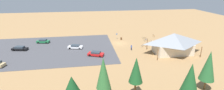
% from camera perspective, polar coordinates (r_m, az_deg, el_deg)
% --- Properties ---
extents(ground, '(160.00, 160.00, 0.00)m').
position_cam_1_polar(ground, '(61.68, 2.31, 0.51)').
color(ground, '#937047').
rests_on(ground, ground).
extents(parking_lot_asphalt, '(41.72, 28.31, 0.05)m').
position_cam_1_polar(parking_lot_asphalt, '(59.49, -20.05, -1.35)').
color(parking_lot_asphalt, '#424247').
rests_on(parking_lot_asphalt, ground).
extents(bike_pavilion, '(13.21, 8.88, 6.17)m').
position_cam_1_polar(bike_pavilion, '(54.80, 19.16, 0.93)').
color(bike_pavilion, beige).
rests_on(bike_pavilion, ground).
extents(trash_bin, '(0.60, 0.60, 0.90)m').
position_cam_1_polar(trash_bin, '(65.77, 3.00, 2.09)').
color(trash_bin, brown).
rests_on(trash_bin, ground).
extents(lot_sign, '(0.56, 0.08, 2.20)m').
position_cam_1_polar(lot_sign, '(66.46, 1.53, 3.16)').
color(lot_sign, '#99999E').
rests_on(lot_sign, ground).
extents(pine_midwest, '(2.52, 2.52, 7.68)m').
position_cam_1_polar(pine_midwest, '(31.54, 7.77, -8.05)').
color(pine_midwest, brown).
rests_on(pine_midwest, ground).
extents(pine_far_west, '(2.84, 2.84, 8.03)m').
position_cam_1_polar(pine_far_west, '(37.88, 28.73, -5.90)').
color(pine_far_west, brown).
rests_on(pine_far_west, ground).
extents(pine_east, '(3.29, 3.29, 6.32)m').
position_cam_1_polar(pine_east, '(28.78, -12.75, -13.11)').
color(pine_east, brown).
rests_on(pine_east, ground).
extents(pine_west, '(2.62, 2.62, 7.98)m').
position_cam_1_polar(pine_west, '(30.76, -2.79, -9.06)').
color(pine_west, brown).
rests_on(pine_west, ground).
extents(pine_center, '(3.23, 3.23, 7.96)m').
position_cam_1_polar(pine_center, '(31.32, 23.92, -10.39)').
color(pine_center, brown).
rests_on(pine_center, ground).
extents(bicycle_purple_lone_west, '(1.68, 0.58, 0.79)m').
position_cam_1_polar(bicycle_purple_lone_west, '(59.70, 11.30, -0.13)').
color(bicycle_purple_lone_west, black).
rests_on(bicycle_purple_lone_west, ground).
extents(bicycle_yellow_by_bin, '(1.61, 0.63, 0.82)m').
position_cam_1_polar(bicycle_yellow_by_bin, '(64.54, 17.99, 0.76)').
color(bicycle_yellow_by_bin, black).
rests_on(bicycle_yellow_by_bin, ground).
extents(bicycle_red_front_row, '(0.53, 1.71, 0.82)m').
position_cam_1_polar(bicycle_red_front_row, '(68.97, 16.82, 2.01)').
color(bicycle_red_front_row, black).
rests_on(bicycle_red_front_row, ground).
extents(bicycle_green_lone_east, '(1.55, 0.75, 0.82)m').
position_cam_1_polar(bicycle_green_lone_east, '(63.79, 15.26, 0.81)').
color(bicycle_green_lone_east, black).
rests_on(bicycle_green_lone_east, ground).
extents(bicycle_black_trailside, '(1.73, 0.52, 0.82)m').
position_cam_1_polar(bicycle_black_trailside, '(67.68, 10.36, 2.22)').
color(bicycle_black_trailside, black).
rests_on(bicycle_black_trailside, ground).
extents(bicycle_silver_near_sign, '(1.18, 1.31, 0.79)m').
position_cam_1_polar(bicycle_silver_near_sign, '(58.99, 9.79, -0.27)').
color(bicycle_silver_near_sign, black).
rests_on(bicycle_silver_near_sign, ground).
extents(bicycle_white_edge_north, '(0.86, 1.53, 0.83)m').
position_cam_1_polar(bicycle_white_edge_north, '(63.94, 12.71, 1.08)').
color(bicycle_white_edge_north, black).
rests_on(bicycle_white_edge_north, ground).
extents(bicycle_teal_yard_right, '(0.56, 1.79, 0.87)m').
position_cam_1_polar(bicycle_teal_yard_right, '(65.87, 15.26, 1.41)').
color(bicycle_teal_yard_right, black).
rests_on(bicycle_teal_yard_right, ground).
extents(bicycle_blue_mid_cluster, '(1.74, 0.48, 0.91)m').
position_cam_1_polar(bicycle_blue_mid_cluster, '(65.34, 10.89, 1.61)').
color(bicycle_blue_mid_cluster, black).
rests_on(bicycle_blue_mid_cluster, ground).
extents(bicycle_orange_yard_front, '(0.48, 1.76, 0.83)m').
position_cam_1_polar(bicycle_orange_yard_front, '(71.38, 13.27, 2.90)').
color(bicycle_orange_yard_front, black).
rests_on(bicycle_orange_yard_front, ground).
extents(car_red_aisle_side, '(4.90, 3.45, 1.32)m').
position_cam_1_polar(car_red_aisle_side, '(50.81, -5.24, -2.82)').
color(car_red_aisle_side, red).
rests_on(car_red_aisle_side, parking_lot_asphalt).
extents(car_green_inner_stall, '(4.56, 2.59, 1.34)m').
position_cam_1_polar(car_green_inner_stall, '(66.28, -21.36, 1.16)').
color(car_green_inner_stall, '#1E6B3D').
rests_on(car_green_inner_stall, parking_lot_asphalt).
extents(car_black_mid_lot, '(4.93, 2.58, 1.31)m').
position_cam_1_polar(car_black_mid_lot, '(61.91, -27.62, -0.95)').
color(car_black_mid_lot, black).
rests_on(car_black_mid_lot, parking_lot_asphalt).
extents(car_white_near_entry, '(4.87, 2.74, 1.23)m').
position_cam_1_polar(car_white_near_entry, '(57.58, -11.77, -0.53)').
color(car_white_near_entry, white).
rests_on(car_white_near_entry, parking_lot_asphalt).
extents(visitor_crossing_yard, '(0.36, 0.37, 1.80)m').
position_cam_1_polar(visitor_crossing_yard, '(55.43, 6.27, -0.71)').
color(visitor_crossing_yard, '#2D3347').
rests_on(visitor_crossing_yard, ground).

